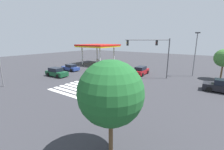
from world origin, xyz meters
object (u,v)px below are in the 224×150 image
car_2 (71,68)px  car_4 (56,72)px  tree_corner_a (224,58)px  tree_corner_b (111,93)px  car_1 (222,86)px  fire_hydrant (103,68)px  traffic_signal_mast (156,50)px  car_3 (141,71)px  car_0 (98,77)px  street_light_pole_a (196,50)px  pedestrian (126,96)px

car_2 → car_4: 5.45m
tree_corner_a → tree_corner_b: size_ratio=0.92×
car_1 → fire_hydrant: car_1 is taller
traffic_signal_mast → car_3: bearing=-72.4°
car_1 → fire_hydrant: size_ratio=4.99×
car_3 → fire_hydrant: (-9.26, -0.22, -0.35)m
car_4 → tree_corner_a: 29.56m
car_0 → tree_corner_b: tree_corner_b is taller
car_1 → fire_hydrant: 22.41m
street_light_pole_a → tree_corner_a: (4.33, 0.24, -1.09)m
car_0 → car_4: 8.90m
car_2 → car_4: car_4 is taller
traffic_signal_mast → car_0: size_ratio=1.64×
car_0 → car_1: (16.66, 5.41, 0.07)m
car_0 → tree_corner_a: (16.58, 13.33, 3.00)m
traffic_signal_mast → pedestrian: (1.11, -11.95, -4.15)m
car_2 → car_3: size_ratio=0.96×
pedestrian → fire_hydrant: bearing=1.3°
car_3 → tree_corner_a: tree_corner_a is taller
car_1 → car_4: car_1 is taller
car_1 → street_light_pole_a: size_ratio=0.54×
car_3 → tree_corner_a: 13.98m
car_1 → fire_hydrant: bearing=-8.5°
traffic_signal_mast → fire_hydrant: traffic_signal_mast is taller
pedestrian → tree_corner_a: (8.41, 18.34, 2.85)m
car_0 → street_light_pole_a: (12.24, 13.09, 4.09)m
car_0 → tree_corner_a: bearing=38.1°
traffic_signal_mast → car_4: 18.48m
car_4 → street_light_pole_a: (21.00, 14.71, 4.04)m
car_0 → street_light_pole_a: 18.38m
pedestrian → car_0: bearing=14.2°
car_1 → tree_corner_b: size_ratio=0.75×
traffic_signal_mast → car_2: bearing=-33.9°
traffic_signal_mast → tree_corner_a: size_ratio=1.32×
car_1 → street_light_pole_a: (-4.41, 7.68, 4.02)m
car_4 → car_3: bearing=37.7°
pedestrian → tree_corner_b: bearing=158.1°
traffic_signal_mast → car_2: (-17.86, -3.52, -4.36)m
traffic_signal_mast → fire_hydrant: 13.49m
car_4 → street_light_pole_a: bearing=33.2°
car_4 → tree_corner_b: size_ratio=0.79×
car_3 → fire_hydrant: car_3 is taller
car_0 → fire_hydrant: (-5.54, 8.46, -0.29)m
traffic_signal_mast → street_light_pole_a: bearing=-175.2°
pedestrian → fire_hydrant: (-13.70, 13.46, -0.43)m
car_0 → fire_hydrant: bearing=122.5°
tree_corner_a → car_4: bearing=-149.5°
fire_hydrant → car_3: bearing=1.3°
traffic_signal_mast → street_light_pole_a: (5.19, 6.15, -0.22)m
tree_corner_a → street_light_pole_a: bearing=-176.8°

